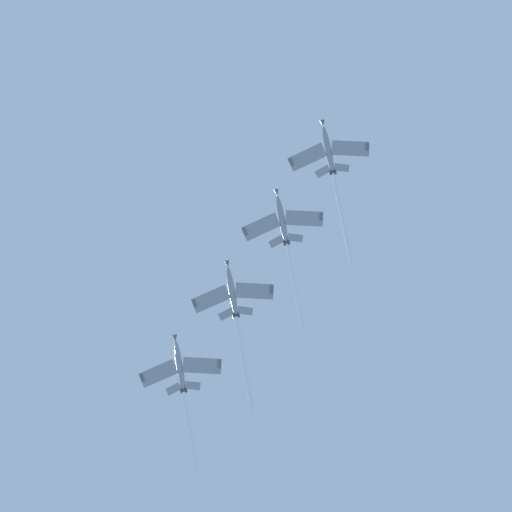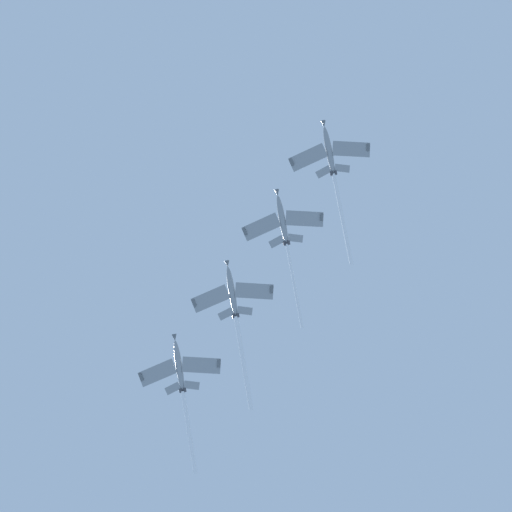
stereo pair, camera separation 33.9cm
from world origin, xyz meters
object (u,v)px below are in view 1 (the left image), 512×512
object	(u,v)px
jet_fourth	(183,385)
jet_lead	(332,168)
jet_second	(284,232)
jet_third	(236,316)

from	to	relation	value
jet_fourth	jet_lead	bearing A→B (deg)	-119.27
jet_lead	jet_second	size ratio (longest dim) A/B	1.05
jet_second	jet_third	size ratio (longest dim) A/B	0.95
jet_second	jet_fourth	world-z (taller)	jet_second
jet_second	jet_fourth	xyz separation A→B (m)	(20.96, 36.00, -12.92)
jet_lead	jet_second	world-z (taller)	jet_lead
jet_lead	jet_fourth	xyz separation A→B (m)	(29.44, 52.53, -17.51)
jet_third	jet_fourth	distance (m)	20.51
jet_lead	jet_second	xyz separation A→B (m)	(8.48, 16.53, -4.58)
jet_third	jet_second	bearing A→B (deg)	-123.89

